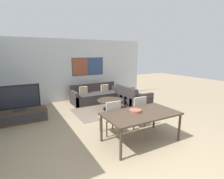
# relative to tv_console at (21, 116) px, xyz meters

# --- Properties ---
(ground_plane) EXTENTS (24.00, 24.00, 0.00)m
(ground_plane) POSITION_rel_tv_console_xyz_m (2.39, -3.51, -0.20)
(ground_plane) COLOR #9E896B
(wall_back) EXTENTS (7.20, 0.09, 2.80)m
(wall_back) POSITION_rel_tv_console_xyz_m (2.41, 1.92, 1.20)
(wall_back) COLOR silver
(wall_back) RESTS_ON ground_plane
(area_rug) EXTENTS (2.76, 1.66, 0.01)m
(area_rug) POSITION_rel_tv_console_xyz_m (3.09, -0.26, -0.20)
(area_rug) COLOR #706051
(area_rug) RESTS_ON ground_plane
(tv_console) EXTENTS (1.58, 0.47, 0.41)m
(tv_console) POSITION_rel_tv_console_xyz_m (0.00, 0.00, 0.00)
(tv_console) COLOR #423326
(tv_console) RESTS_ON ground_plane
(television) EXTENTS (1.24, 0.20, 0.81)m
(television) POSITION_rel_tv_console_xyz_m (0.00, 0.00, 0.61)
(television) COLOR #2D2D33
(television) RESTS_ON tv_console
(sofa_main) EXTENTS (2.20, 0.94, 0.81)m
(sofa_main) POSITION_rel_tv_console_xyz_m (3.09, 1.14, 0.07)
(sofa_main) COLOR #383333
(sofa_main) RESTS_ON ground_plane
(sofa_side) EXTENTS (0.94, 1.47, 0.81)m
(sofa_side) POSITION_rel_tv_console_xyz_m (4.25, -0.09, 0.07)
(sofa_side) COLOR #383333
(sofa_side) RESTS_ON ground_plane
(coffee_table) EXTENTS (0.99, 0.99, 0.41)m
(coffee_table) POSITION_rel_tv_console_xyz_m (3.09, -0.26, 0.10)
(coffee_table) COLOR #423326
(coffee_table) RESTS_ON ground_plane
(dining_table) EXTENTS (1.84, 1.04, 0.74)m
(dining_table) POSITION_rel_tv_console_xyz_m (2.59, -2.79, 0.47)
(dining_table) COLOR #423326
(dining_table) RESTS_ON ground_plane
(dining_chair_left) EXTENTS (0.46, 0.46, 0.95)m
(dining_chair_left) POSITION_rel_tv_console_xyz_m (2.13, -2.10, 0.33)
(dining_chair_left) COLOR #B2A899
(dining_chair_left) RESTS_ON ground_plane
(dining_chair_centre) EXTENTS (0.46, 0.46, 0.95)m
(dining_chair_centre) POSITION_rel_tv_console_xyz_m (3.04, -2.06, 0.33)
(dining_chair_centre) COLOR #B2A899
(dining_chair_centre) RESTS_ON ground_plane
(fruit_bowl) EXTENTS (0.31, 0.31, 0.06)m
(fruit_bowl) POSITION_rel_tv_console_xyz_m (2.50, -2.67, 0.57)
(fruit_bowl) COLOR #995642
(fruit_bowl) RESTS_ON dining_table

